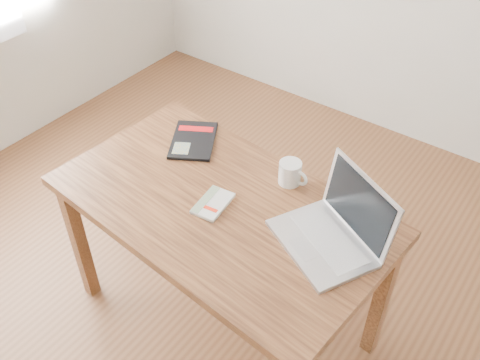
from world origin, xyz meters
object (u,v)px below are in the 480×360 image
Objects in this scene: white_guidebook at (213,203)px; coffee_mug at (291,173)px; laptop at (335,230)px; desk at (221,219)px; black_guidebook at (193,140)px.

white_guidebook is 1.40× the size of coffee_mug.
white_guidebook is 0.40× the size of laptop.
black_guidebook reaches higher than desk.
white_guidebook is 0.33m from coffee_mug.
desk is at bearing 50.11° from white_guidebook.
black_guidebook is (-0.32, 0.27, 0.00)m from white_guidebook.
coffee_mug is (0.49, 0.02, 0.04)m from black_guidebook.
laptop is (0.44, 0.08, 0.14)m from desk.
white_guidebook and black_guidebook have the same top height.
black_guidebook is at bearing 149.67° from desk.
black_guidebook is 2.52× the size of coffee_mug.
coffee_mug is at bearing 64.94° from desk.
laptop is (0.78, -0.16, 0.05)m from black_guidebook.
desk is 0.43m from black_guidebook.
laptop reaches higher than white_guidebook.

